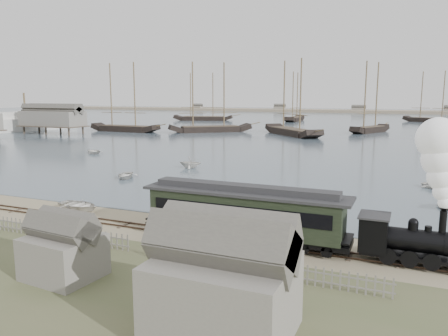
% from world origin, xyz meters
% --- Properties ---
extents(ground, '(600.00, 600.00, 0.00)m').
position_xyz_m(ground, '(0.00, 0.00, 0.00)').
color(ground, tan).
rests_on(ground, ground).
extents(harbor_water, '(600.00, 336.00, 0.06)m').
position_xyz_m(harbor_water, '(0.00, 170.00, 0.03)').
color(harbor_water, '#455563').
rests_on(harbor_water, ground).
extents(rail_track, '(120.00, 1.80, 0.16)m').
position_xyz_m(rail_track, '(0.00, -2.00, 0.04)').
color(rail_track, '#3D2C21').
rests_on(rail_track, ground).
extents(picket_fence_west, '(19.00, 0.10, 1.20)m').
position_xyz_m(picket_fence_west, '(-6.50, -7.00, 0.00)').
color(picket_fence_west, gray).
rests_on(picket_fence_west, ground).
extents(picket_fence_east, '(15.00, 0.10, 1.20)m').
position_xyz_m(picket_fence_east, '(12.50, -7.50, 0.00)').
color(picket_fence_east, gray).
rests_on(picket_fence_east, ground).
extents(shed_mid, '(4.00, 3.50, 3.60)m').
position_xyz_m(shed_mid, '(2.00, -12.00, 0.00)').
color(shed_mid, gray).
rests_on(shed_mid, ground).
extents(shed_right, '(6.00, 5.00, 5.10)m').
position_xyz_m(shed_right, '(13.00, -14.00, 0.00)').
color(shed_right, gray).
rests_on(shed_right, ground).
extents(far_spit, '(500.00, 20.00, 1.80)m').
position_xyz_m(far_spit, '(0.00, 250.00, 0.00)').
color(far_spit, tan).
rests_on(far_spit, ground).
extents(locomotive, '(7.16, 2.67, 8.92)m').
position_xyz_m(locomotive, '(21.60, -2.00, 4.13)').
color(locomotive, black).
rests_on(locomotive, ground).
extents(passenger_coach, '(15.19, 2.93, 3.69)m').
position_xyz_m(passenger_coach, '(9.47, -2.00, 2.32)').
color(passenger_coach, black).
rests_on(passenger_coach, ground).
extents(beached_dinghy, '(3.53, 4.64, 0.90)m').
position_xyz_m(beached_dinghy, '(-7.89, 0.40, 0.45)').
color(beached_dinghy, silver).
rests_on(beached_dinghy, ground).
extents(rowboat_0, '(4.45, 3.81, 0.78)m').
position_xyz_m(rowboat_0, '(-13.18, 15.03, 0.45)').
color(rowboat_0, silver).
rests_on(rowboat_0, harbor_water).
extents(rowboat_1, '(3.35, 3.69, 1.69)m').
position_xyz_m(rowboat_1, '(-9.13, 25.25, 0.90)').
color(rowboat_1, silver).
rests_on(rowboat_1, harbor_water).
extents(rowboat_2, '(4.28, 3.48, 1.58)m').
position_xyz_m(rowboat_2, '(-1.93, 8.88, 0.85)').
color(rowboat_2, silver).
rests_on(rowboat_2, harbor_water).
extents(rowboat_3, '(4.08, 4.37, 0.74)m').
position_xyz_m(rowboat_3, '(23.38, 23.46, 0.43)').
color(rowboat_3, silver).
rests_on(rowboat_3, harbor_water).
extents(rowboat_6, '(4.13, 4.62, 0.79)m').
position_xyz_m(rowboat_6, '(-33.14, 32.93, 0.45)').
color(rowboat_6, silver).
rests_on(rowboat_6, harbor_water).
extents(schooner_0, '(22.26, 5.82, 20.00)m').
position_xyz_m(schooner_0, '(-57.14, 75.96, 10.06)').
color(schooner_0, black).
rests_on(schooner_0, harbor_water).
extents(schooner_1, '(22.18, 19.13, 20.00)m').
position_xyz_m(schooner_1, '(-33.27, 84.12, 10.06)').
color(schooner_1, black).
rests_on(schooner_1, harbor_water).
extents(schooner_2, '(20.75, 22.52, 20.00)m').
position_xyz_m(schooner_2, '(-9.03, 83.83, 10.06)').
color(schooner_2, black).
rests_on(schooner_2, harbor_water).
extents(schooner_3, '(10.41, 17.12, 20.00)m').
position_xyz_m(schooner_3, '(9.48, 100.23, 10.06)').
color(schooner_3, black).
rests_on(schooner_3, harbor_water).
extents(schooner_6, '(25.39, 11.96, 20.00)m').
position_xyz_m(schooner_6, '(-60.94, 136.32, 10.06)').
color(schooner_6, black).
rests_on(schooner_6, harbor_water).
extents(schooner_7, '(4.56, 19.45, 20.00)m').
position_xyz_m(schooner_7, '(-23.98, 146.60, 10.06)').
color(schooner_7, black).
rests_on(schooner_7, harbor_water).
extents(schooner_8, '(21.88, 13.69, 20.00)m').
position_xyz_m(schooner_8, '(27.51, 160.11, 10.06)').
color(schooner_8, black).
rests_on(schooner_8, harbor_water).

